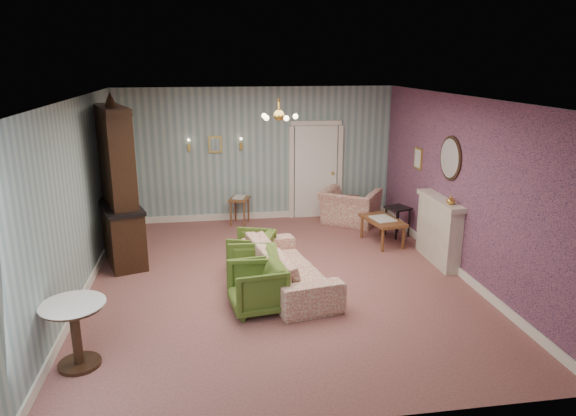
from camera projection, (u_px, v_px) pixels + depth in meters
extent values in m
plane|color=#905A54|center=(280.00, 280.00, 8.46)|extent=(7.00, 7.00, 0.00)
plane|color=white|center=(279.00, 98.00, 7.67)|extent=(7.00, 7.00, 0.00)
plane|color=gray|center=(257.00, 155.00, 11.39)|extent=(6.00, 0.00, 6.00)
plane|color=gray|center=(332.00, 288.00, 4.74)|extent=(6.00, 0.00, 6.00)
plane|color=gray|center=(76.00, 202.00, 7.62)|extent=(0.00, 7.00, 7.00)
plane|color=gray|center=(461.00, 187.00, 8.51)|extent=(0.00, 7.00, 7.00)
plane|color=#B85C6C|center=(460.00, 187.00, 8.50)|extent=(0.00, 7.00, 7.00)
imported|color=#4B6924|center=(257.00, 285.00, 7.36)|extent=(0.79, 0.83, 0.77)
imported|color=#4B6924|center=(252.00, 269.00, 7.93)|extent=(0.74, 0.79, 0.77)
imported|color=#4B6924|center=(252.00, 249.00, 8.83)|extent=(0.85, 0.88, 0.72)
imported|color=#A34741|center=(288.00, 259.00, 8.12)|extent=(1.09, 2.41, 0.91)
imported|color=#A34741|center=(350.00, 201.00, 11.28)|extent=(1.37, 1.27, 1.01)
imported|color=gold|center=(451.00, 200.00, 8.54)|extent=(0.15, 0.15, 0.15)
cube|color=maroon|center=(350.00, 204.00, 11.14)|extent=(0.41, 0.28, 0.39)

